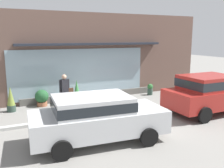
# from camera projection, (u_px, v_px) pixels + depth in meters

# --- Properties ---
(ground_plane) EXTENTS (60.00, 60.00, 0.00)m
(ground_plane) POSITION_uv_depth(u_px,v_px,m) (116.00, 113.00, 11.35)
(ground_plane) COLOR gray
(curb_strip) EXTENTS (14.00, 0.24, 0.12)m
(curb_strip) POSITION_uv_depth(u_px,v_px,m) (118.00, 113.00, 11.16)
(curb_strip) COLOR #B2B2AD
(curb_strip) RESTS_ON ground_plane
(storefront) EXTENTS (14.00, 0.81, 4.72)m
(storefront) POSITION_uv_depth(u_px,v_px,m) (91.00, 57.00, 13.75)
(storefront) COLOR brown
(storefront) RESTS_ON ground_plane
(fire_hydrant) EXTENTS (0.41, 0.38, 0.88)m
(fire_hydrant) POSITION_uv_depth(u_px,v_px,m) (77.00, 104.00, 11.26)
(fire_hydrant) COLOR #B2B2B7
(fire_hydrant) RESTS_ON ground_plane
(pedestrian_with_handbag) EXTENTS (0.68, 0.25, 1.71)m
(pedestrian_with_handbag) POSITION_uv_depth(u_px,v_px,m) (65.00, 89.00, 11.59)
(pedestrian_with_handbag) COLOR #8E333D
(pedestrian_with_handbag) RESTS_ON ground_plane
(parked_car_silver) EXTENTS (4.54, 2.28, 1.56)m
(parked_car_silver) POSITION_uv_depth(u_px,v_px,m) (96.00, 116.00, 8.07)
(parked_car_silver) COLOR silver
(parked_car_silver) RESTS_ON ground_plane
(parked_car_red) EXTENTS (4.20, 2.15, 1.73)m
(parked_car_red) POSITION_uv_depth(u_px,v_px,m) (209.00, 92.00, 11.17)
(parked_car_red) COLOR maroon
(parked_car_red) RESTS_ON ground_plane
(potted_plant_low_front) EXTENTS (0.40, 0.40, 1.19)m
(potted_plant_low_front) POSITION_uv_depth(u_px,v_px,m) (11.00, 100.00, 11.41)
(potted_plant_low_front) COLOR #33473D
(potted_plant_low_front) RESTS_ON ground_plane
(potted_plant_trailing_edge) EXTENTS (0.67, 0.67, 0.83)m
(potted_plant_trailing_edge) POSITION_uv_depth(u_px,v_px,m) (42.00, 97.00, 12.37)
(potted_plant_trailing_edge) COLOR #9E6042
(potted_plant_trailing_edge) RESTS_ON ground_plane
(potted_plant_by_entrance) EXTENTS (0.42, 0.42, 1.27)m
(potted_plant_by_entrance) POSITION_uv_depth(u_px,v_px,m) (77.00, 93.00, 12.68)
(potted_plant_by_entrance) COLOR #9E6042
(potted_plant_by_entrance) RESTS_ON ground_plane
(potted_plant_doorstep) EXTENTS (0.33, 0.33, 0.67)m
(potted_plant_doorstep) POSITION_uv_depth(u_px,v_px,m) (150.00, 89.00, 14.78)
(potted_plant_doorstep) COLOR #33473D
(potted_plant_doorstep) RESTS_ON ground_plane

